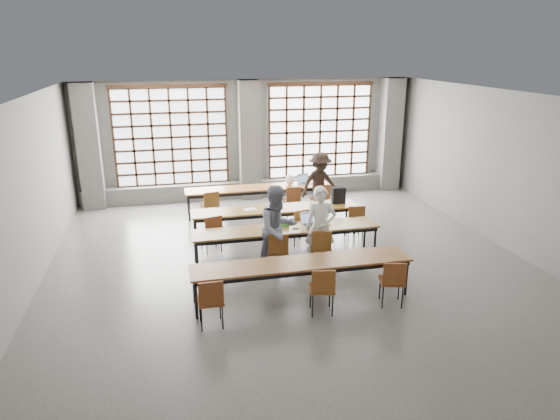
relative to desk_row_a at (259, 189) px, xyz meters
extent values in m
plane|color=#51514F|center=(0.02, -3.71, -0.66)|extent=(11.00, 11.00, 0.00)
plane|color=silver|center=(0.02, -3.71, 2.84)|extent=(11.00, 11.00, 0.00)
plane|color=slate|center=(0.02, 1.79, 1.09)|extent=(10.00, 0.00, 10.00)
plane|color=slate|center=(0.02, -9.21, 1.09)|extent=(10.00, 0.00, 10.00)
plane|color=slate|center=(-4.98, -3.71, 1.09)|extent=(0.00, 11.00, 11.00)
plane|color=slate|center=(5.02, -3.71, 1.09)|extent=(0.00, 11.00, 11.00)
cube|color=#565654|center=(-4.48, 1.51, 1.09)|extent=(0.60, 0.55, 3.50)
cube|color=#565654|center=(0.02, 1.51, 1.09)|extent=(0.60, 0.55, 3.50)
cube|color=#565654|center=(4.52, 1.51, 1.09)|extent=(0.60, 0.55, 3.50)
cube|color=white|center=(-2.23, 1.77, 1.24)|extent=(3.20, 0.02, 2.80)
cube|color=black|center=(-2.23, 1.69, 1.24)|extent=(3.20, 0.05, 2.80)
cube|color=black|center=(-2.23, 1.69, -0.21)|extent=(3.32, 0.07, 0.10)
cube|color=black|center=(-2.23, 1.69, 2.69)|extent=(3.32, 0.07, 0.10)
cube|color=white|center=(2.27, 1.77, 1.24)|extent=(3.20, 0.02, 2.80)
cube|color=black|center=(2.27, 1.69, 1.24)|extent=(3.20, 0.05, 2.80)
cube|color=black|center=(2.27, 1.69, -0.21)|extent=(3.32, 0.07, 0.10)
cube|color=black|center=(2.27, 1.69, 2.69)|extent=(3.32, 0.07, 0.10)
cube|color=#565654|center=(0.02, 1.59, -0.41)|extent=(9.80, 0.35, 0.50)
cube|color=brown|center=(0.00, 0.00, 0.05)|extent=(4.00, 0.70, 0.04)
cube|color=black|center=(0.00, 0.00, -0.01)|extent=(3.90, 0.64, 0.08)
cylinder|color=black|center=(-1.92, -0.29, -0.32)|extent=(0.05, 0.05, 0.69)
cylinder|color=black|center=(-1.92, 0.29, -0.32)|extent=(0.05, 0.05, 0.69)
cylinder|color=black|center=(1.92, -0.29, -0.32)|extent=(0.05, 0.05, 0.69)
cylinder|color=black|center=(1.92, 0.29, -0.32)|extent=(0.05, 0.05, 0.69)
cube|color=brown|center=(0.05, -1.94, 0.05)|extent=(4.00, 0.70, 0.04)
cube|color=black|center=(0.05, -1.94, -0.01)|extent=(3.90, 0.64, 0.08)
cylinder|color=black|center=(-1.87, -2.23, -0.32)|extent=(0.05, 0.05, 0.69)
cylinder|color=black|center=(-1.87, -1.65, -0.32)|extent=(0.05, 0.05, 0.69)
cylinder|color=black|center=(1.97, -2.23, -0.32)|extent=(0.05, 0.05, 0.69)
cylinder|color=black|center=(1.97, -1.65, -0.32)|extent=(0.05, 0.05, 0.69)
cube|color=brown|center=(-0.02, -3.33, 0.05)|extent=(4.00, 0.70, 0.04)
cube|color=black|center=(-0.02, -3.33, -0.01)|extent=(3.90, 0.64, 0.08)
cylinder|color=black|center=(-1.94, -3.62, -0.32)|extent=(0.05, 0.05, 0.69)
cylinder|color=black|center=(-1.94, -3.04, -0.32)|extent=(0.05, 0.05, 0.69)
cylinder|color=black|center=(1.90, -3.62, -0.32)|extent=(0.05, 0.05, 0.69)
cylinder|color=black|center=(1.90, -3.04, -0.32)|extent=(0.05, 0.05, 0.69)
cube|color=brown|center=(-0.16, -5.11, 0.05)|extent=(4.00, 0.70, 0.04)
cube|color=black|center=(-0.16, -5.11, -0.01)|extent=(3.90, 0.64, 0.08)
cylinder|color=black|center=(-2.08, -5.40, -0.32)|extent=(0.05, 0.05, 0.69)
cylinder|color=black|center=(-2.08, -4.82, -0.32)|extent=(0.05, 0.05, 0.69)
cylinder|color=black|center=(1.76, -5.40, -0.32)|extent=(0.05, 0.05, 0.69)
cylinder|color=black|center=(1.76, -4.82, -0.32)|extent=(0.05, 0.05, 0.69)
cube|color=brown|center=(-1.40, -0.55, -0.21)|extent=(0.50, 0.50, 0.04)
cube|color=brown|center=(-1.36, -0.75, 0.02)|extent=(0.40, 0.11, 0.40)
cylinder|color=black|center=(-1.40, -0.55, -0.44)|extent=(0.02, 0.02, 0.45)
cube|color=maroon|center=(0.80, -0.55, -0.21)|extent=(0.43, 0.43, 0.04)
cube|color=maroon|center=(0.80, -0.75, 0.02)|extent=(0.40, 0.04, 0.40)
cylinder|color=black|center=(0.80, -0.55, -0.44)|extent=(0.02, 0.02, 0.45)
cube|color=brown|center=(1.60, -0.55, -0.21)|extent=(0.52, 0.52, 0.04)
cube|color=brown|center=(1.65, -0.74, 0.02)|extent=(0.39, 0.14, 0.40)
cylinder|color=black|center=(1.60, -0.55, -0.44)|extent=(0.02, 0.02, 0.45)
cube|color=maroon|center=(-1.55, -2.49, -0.21)|extent=(0.51, 0.51, 0.04)
cube|color=maroon|center=(-1.50, -2.68, 0.02)|extent=(0.39, 0.13, 0.40)
cylinder|color=black|center=(-1.55, -2.49, -0.44)|extent=(0.02, 0.02, 0.45)
cube|color=brown|center=(0.45, -2.49, -0.21)|extent=(0.51, 0.51, 0.04)
cube|color=brown|center=(0.50, -2.68, 0.02)|extent=(0.39, 0.13, 0.40)
cylinder|color=black|center=(0.45, -2.49, -0.44)|extent=(0.02, 0.02, 0.45)
cube|color=brown|center=(1.85, -2.49, -0.21)|extent=(0.46, 0.46, 0.04)
cube|color=brown|center=(1.82, -2.68, 0.02)|extent=(0.40, 0.07, 0.40)
cylinder|color=black|center=(1.85, -2.49, -0.44)|extent=(0.02, 0.02, 0.45)
cube|color=brown|center=(-0.32, -3.88, -0.21)|extent=(0.50, 0.50, 0.04)
cube|color=brown|center=(-0.37, -4.08, 0.02)|extent=(0.40, 0.11, 0.40)
cylinder|color=black|center=(-0.32, -3.88, -0.44)|extent=(0.02, 0.02, 0.45)
cube|color=brown|center=(0.58, -3.88, -0.21)|extent=(0.51, 0.51, 0.04)
cube|color=brown|center=(0.53, -4.07, 0.02)|extent=(0.40, 0.12, 0.40)
cylinder|color=black|center=(0.58, -3.88, -0.44)|extent=(0.02, 0.02, 0.45)
cube|color=brown|center=(-1.86, -5.66, -0.21)|extent=(0.42, 0.42, 0.04)
cube|color=brown|center=(-1.86, -5.86, 0.02)|extent=(0.40, 0.03, 0.40)
cylinder|color=black|center=(-1.86, -5.66, -0.44)|extent=(0.02, 0.02, 0.45)
cube|color=brown|center=(0.04, -5.66, -0.21)|extent=(0.49, 0.49, 0.04)
cube|color=brown|center=(0.00, -5.85, 0.02)|extent=(0.40, 0.10, 0.40)
cylinder|color=black|center=(0.04, -5.66, -0.44)|extent=(0.02, 0.02, 0.45)
cube|color=brown|center=(1.34, -5.66, -0.21)|extent=(0.52, 0.52, 0.04)
cube|color=brown|center=(1.28, -5.85, 0.02)|extent=(0.39, 0.14, 0.40)
cylinder|color=black|center=(1.34, -5.66, -0.44)|extent=(0.02, 0.02, 0.45)
imported|color=white|center=(0.58, -3.83, 0.20)|extent=(0.71, 0.56, 1.73)
imported|color=navy|center=(-0.32, -3.83, 0.24)|extent=(1.06, 0.94, 1.81)
imported|color=black|center=(1.60, -0.50, 0.19)|extent=(1.22, 0.87, 1.72)
cube|color=#ACACB1|center=(0.53, -3.28, 0.08)|extent=(0.39, 0.31, 0.02)
cube|color=black|center=(0.53, -3.29, 0.09)|extent=(0.32, 0.22, 0.00)
cube|color=#ACACB1|center=(0.51, -3.14, 0.20)|extent=(0.37, 0.11, 0.26)
cube|color=#87A4EA|center=(0.51, -3.15, 0.17)|extent=(0.31, 0.09, 0.21)
cube|color=#B3B2B7|center=(1.35, 0.05, 0.08)|extent=(0.42, 0.35, 0.02)
cube|color=black|center=(1.35, 0.04, 0.09)|extent=(0.34, 0.26, 0.00)
cube|color=#B3B2B7|center=(1.31, 0.18, 0.20)|extent=(0.36, 0.17, 0.26)
cube|color=#82A5E1|center=(1.31, 0.17, 0.17)|extent=(0.31, 0.14, 0.21)
ellipsoid|color=white|center=(0.93, -3.35, 0.08)|extent=(0.12, 0.10, 0.04)
cube|color=#358B2D|center=(-0.07, -3.25, 0.11)|extent=(0.25, 0.10, 0.09)
cube|color=black|center=(0.16, -3.43, 0.07)|extent=(0.14, 0.09, 0.01)
cube|color=white|center=(-0.55, -1.89, 0.07)|extent=(0.35, 0.29, 0.00)
cube|color=white|center=(0.15, -1.94, 0.07)|extent=(0.35, 0.29, 0.00)
cube|color=black|center=(1.65, -1.89, 0.27)|extent=(0.33, 0.22, 0.40)
ellipsoid|color=white|center=(0.90, 0.05, 0.21)|extent=(0.28, 0.23, 0.29)
cube|color=#B51624|center=(-1.86, -5.66, -0.16)|extent=(0.21, 0.12, 0.06)
camera|label=1|loc=(-2.39, -13.00, 3.73)|focal=32.00mm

